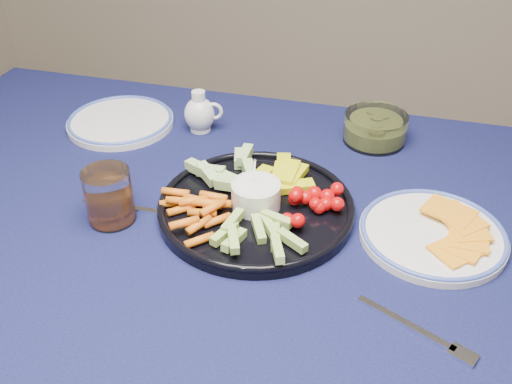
% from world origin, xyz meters
% --- Properties ---
extents(dining_table, '(1.67, 1.07, 0.75)m').
position_xyz_m(dining_table, '(0.00, 0.00, 0.66)').
color(dining_table, '#492718').
rests_on(dining_table, ground).
extents(crudite_platter, '(0.34, 0.34, 0.11)m').
position_xyz_m(crudite_platter, '(-0.05, 0.09, 0.77)').
color(crudite_platter, black).
rests_on(crudite_platter, dining_table).
extents(creamer_pitcher, '(0.08, 0.06, 0.09)m').
position_xyz_m(creamer_pitcher, '(-0.24, 0.34, 0.78)').
color(creamer_pitcher, silver).
rests_on(creamer_pitcher, dining_table).
extents(pickle_bowl, '(0.13, 0.13, 0.06)m').
position_xyz_m(pickle_bowl, '(0.12, 0.39, 0.77)').
color(pickle_bowl, silver).
rests_on(pickle_bowl, dining_table).
extents(cheese_plate, '(0.24, 0.24, 0.03)m').
position_xyz_m(cheese_plate, '(0.25, 0.10, 0.76)').
color(cheese_plate, silver).
rests_on(cheese_plate, dining_table).
extents(juice_tumbler, '(0.08, 0.08, 0.09)m').
position_xyz_m(juice_tumbler, '(-0.28, 0.01, 0.79)').
color(juice_tumbler, silver).
rests_on(juice_tumbler, dining_table).
extents(fork_left, '(0.18, 0.02, 0.00)m').
position_xyz_m(fork_left, '(-0.25, 0.04, 0.75)').
color(fork_left, white).
rests_on(fork_left, dining_table).
extents(fork_right, '(0.17, 0.09, 0.00)m').
position_xyz_m(fork_right, '(0.24, -0.11, 0.75)').
color(fork_right, white).
rests_on(fork_right, dining_table).
extents(side_plate_extra, '(0.23, 0.23, 0.02)m').
position_xyz_m(side_plate_extra, '(-0.42, 0.32, 0.76)').
color(side_plate_extra, silver).
rests_on(side_plate_extra, dining_table).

